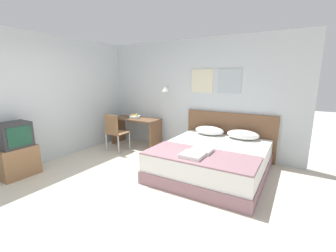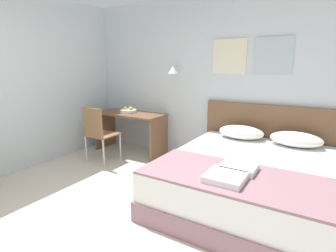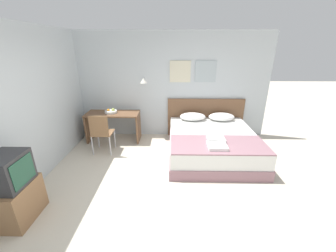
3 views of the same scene
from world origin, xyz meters
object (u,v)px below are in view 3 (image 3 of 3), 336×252
desk (113,121)px  tv_stand (18,202)px  throw_blanket (218,144)px  folded_towel_mid_bed (217,146)px  television (7,171)px  headboard (205,118)px  pillow_left (193,117)px  pillow_right (221,117)px  fruit_bowl (111,111)px  desk_chair (101,131)px  folded_towel_near_foot (216,139)px  bed (212,144)px

desk → tv_stand: desk is taller
throw_blanket → folded_towel_mid_bed: bearing=-111.6°
television → headboard: bearing=44.8°
pillow_left → folded_towel_mid_bed: bearing=-78.9°
headboard → tv_stand: size_ratio=3.20×
desk → headboard: bearing=8.5°
headboard → throw_blanket: size_ratio=1.10×
pillow_right → fruit_bowl: (-2.77, -0.07, 0.15)m
desk_chair → folded_towel_mid_bed: bearing=-17.5°
tv_stand → television: size_ratio=1.26×
pillow_left → desk_chair: size_ratio=0.70×
pillow_right → desk_chair: size_ratio=0.70×
throw_blanket → pillow_left: bearing=104.5°
headboard → folded_towel_near_foot: bearing=-90.9°
bed → pillow_right: size_ratio=3.24×
bed → throw_blanket: 0.67m
pillow_left → fruit_bowl: bearing=-178.1°
folded_towel_mid_bed → desk_chair: (-2.39, 0.75, -0.04)m
headboard → throw_blanket: bearing=-90.0°
pillow_left → desk_chair: 2.23m
throw_blanket → pillow_right: bearing=75.5°
throw_blanket → tv_stand: same height
fruit_bowl → desk: bearing=-16.0°
folded_towel_mid_bed → pillow_right: bearing=74.8°
folded_towel_mid_bed → tv_stand: bearing=-158.5°
desk → pillow_left: bearing=2.3°
desk → television: television is taller
pillow_right → throw_blanket: (-0.36, -1.41, -0.08)m
throw_blanket → folded_towel_mid_bed: folded_towel_mid_bed is taller
pillow_left → headboard: bearing=37.2°
fruit_bowl → throw_blanket: bearing=-29.0°
folded_towel_near_foot → folded_towel_mid_bed: size_ratio=0.98×
folded_towel_near_foot → folded_towel_mid_bed: bearing=-96.8°
pillow_left → desk_chair: (-2.08, -0.80, -0.08)m
pillow_left → fruit_bowl: (-2.05, -0.07, 0.15)m
pillow_right → tv_stand: pillow_right is taller
bed → throw_blanket: size_ratio=1.15×
throw_blanket → desk_chair: 2.52m
desk_chair → television: television is taller
fruit_bowl → tv_stand: size_ratio=0.48×
fruit_bowl → tv_stand: (-0.61, -2.65, -0.49)m
pillow_right → folded_towel_near_foot: 1.32m
bed → desk_chair: bearing=180.0°
throw_blanket → folded_towel_mid_bed: size_ratio=5.26×
folded_towel_mid_bed → desk: desk is taller
bed → television: (-3.01, -1.92, 0.52)m
throw_blanket → tv_stand: (-3.02, -1.31, -0.26)m
bed → television: 3.61m
bed → desk: desk is taller
folded_towel_mid_bed → fruit_bowl: size_ratio=1.16×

